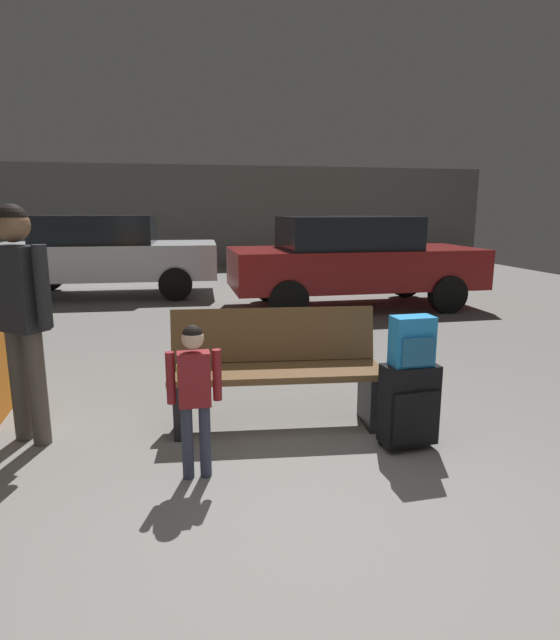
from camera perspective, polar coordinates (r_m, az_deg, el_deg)
ground_plane at (r=6.66m, az=-6.18°, el=-2.88°), size 18.00×18.00×0.10m
garage_back_wall at (r=15.27m, az=-10.12°, el=10.92°), size 18.00×0.12×2.80m
bench at (r=4.08m, az=-0.48°, el=-5.31°), size 1.65×0.71×0.89m
suitcase at (r=3.82m, az=13.73°, el=-8.85°), size 0.39×0.25×0.60m
backpack_bright at (r=3.68m, az=14.08°, el=-2.28°), size 0.28×0.19×0.34m
child at (r=3.27m, az=-9.24°, el=-6.97°), size 0.33×0.20×0.98m
adult at (r=4.04m, az=-26.25°, el=1.98°), size 0.47×0.40×1.68m
parked_car_near at (r=8.96m, az=7.76°, el=6.49°), size 4.13×1.85×1.51m
parked_car_far at (r=10.63m, az=-18.39°, el=6.85°), size 4.21×2.02×1.51m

